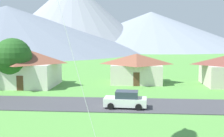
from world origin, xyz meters
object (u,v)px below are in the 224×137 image
(house_right_center, at_px, (136,68))
(tree_left_of_center, at_px, (13,57))
(house_left_center, at_px, (30,67))
(parked_car_white_west_end, at_px, (126,100))

(house_right_center, height_order, tree_left_of_center, tree_left_of_center)
(tree_left_of_center, bearing_deg, house_left_center, 59.96)
(house_right_center, bearing_deg, parked_car_white_west_end, -94.27)
(tree_left_of_center, relative_size, parked_car_white_west_end, 1.62)
(house_left_center, relative_size, house_right_center, 0.98)
(house_left_center, height_order, house_right_center, house_left_center)
(house_right_center, bearing_deg, house_left_center, -165.60)
(house_left_center, distance_m, house_right_center, 15.89)
(house_left_center, distance_m, parked_car_white_west_end, 18.49)
(house_right_center, relative_size, tree_left_of_center, 1.18)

